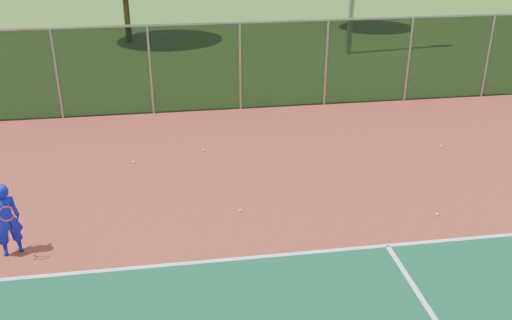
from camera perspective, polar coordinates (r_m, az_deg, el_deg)
The scene contains 8 objects.
court_apron at distance 11.27m, azimuth 5.07°, elevation -12.23°, with size 30.00×20.00×0.02m, color maroon.
fence_back at distance 19.55m, azimuth -1.60°, elevation 9.40°, with size 30.00×0.06×3.03m.
tennis_player at distance 12.68m, azimuth -23.74°, elevation -5.44°, with size 0.70×0.72×2.30m.
practice_ball_0 at distance 16.23m, azimuth -12.11°, elevation -0.20°, with size 0.07×0.07×0.07m, color yellow.
practice_ball_1 at distance 13.49m, azimuth -1.59°, elevation -5.07°, with size 0.07×0.07×0.07m, color yellow.
practice_ball_3 at distance 17.76m, azimuth 18.01°, elevation 1.34°, with size 0.07×0.07×0.07m, color yellow.
practice_ball_4 at distance 16.68m, azimuth -5.31°, elevation 0.98°, with size 0.07×0.07×0.07m, color yellow.
practice_ball_5 at distance 13.98m, azimuth 17.65°, elevation -5.21°, with size 0.07×0.07×0.07m, color yellow.
Camera 1 is at (-2.31, -6.69, 6.81)m, focal length 40.00 mm.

